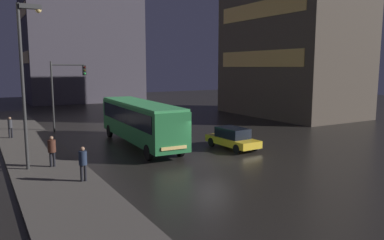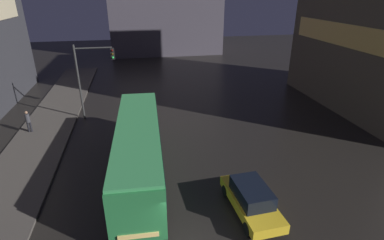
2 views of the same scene
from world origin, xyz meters
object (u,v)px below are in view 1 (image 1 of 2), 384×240
pedestrian_near (52,148)px  traffic_light_main (64,84)px  pedestrian_mid (83,161)px  pedestrian_far (10,126)px  street_lamp_sidewalk (26,64)px  bus_near (140,119)px  car_taxi (232,138)px

pedestrian_near → traffic_light_main: 13.68m
pedestrian_mid → traffic_light_main: traffic_light_main is taller
pedestrian_far → pedestrian_mid: bearing=-40.9°
pedestrian_far → street_lamp_sidewalk: street_lamp_sidewalk is taller
bus_near → traffic_light_main: size_ratio=1.89×
pedestrian_mid → pedestrian_far: size_ratio=1.04×
pedestrian_near → traffic_light_main: bearing=-169.0°
bus_near → pedestrian_near: size_ratio=6.68×
pedestrian_far → car_taxi: bearing=-0.2°
pedestrian_far → bus_near: bearing=-1.3°
street_lamp_sidewalk → car_taxi: bearing=-3.9°
pedestrian_near → pedestrian_mid: pedestrian_near is taller
car_taxi → traffic_light_main: (-8.62, 13.64, 3.44)m
car_taxi → pedestrian_far: (-13.34, 11.50, 0.36)m
pedestrian_mid → car_taxi: bearing=24.0°
bus_near → street_lamp_sidewalk: street_lamp_sidewalk is taller
pedestrian_near → street_lamp_sidewalk: bearing=-72.5°
pedestrian_mid → street_lamp_sidewalk: size_ratio=0.20×
pedestrian_near → pedestrian_far: size_ratio=1.05×
traffic_light_main → pedestrian_mid: bearing=-98.9°
pedestrian_far → street_lamp_sidewalk: (0.25, -10.61, 4.80)m
bus_near → traffic_light_main: 10.23m
pedestrian_mid → traffic_light_main: bearing=90.6°
pedestrian_near → pedestrian_mid: (0.83, -3.63, -0.03)m
bus_near → pedestrian_mid: 9.33m
car_taxi → street_lamp_sidewalk: size_ratio=0.49×
car_taxi → pedestrian_near: bearing=-6.8°
bus_near → pedestrian_far: 10.91m
pedestrian_near → traffic_light_main: traffic_light_main is taller
car_taxi → pedestrian_far: bearing=-44.1°
pedestrian_mid → traffic_light_main: size_ratio=0.28×
pedestrian_near → traffic_light_main: size_ratio=0.28×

